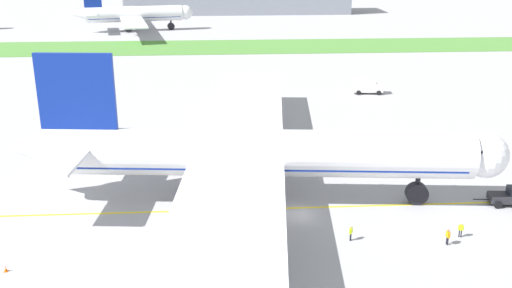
% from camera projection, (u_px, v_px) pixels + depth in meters
% --- Properties ---
extents(ground_plane, '(600.00, 600.00, 0.00)m').
position_uv_depth(ground_plane, '(299.00, 214.00, 63.36)').
color(ground_plane, '#9E9EA3').
rests_on(ground_plane, ground).
extents(apron_taxi_line, '(280.00, 0.36, 0.01)m').
position_uv_depth(apron_taxi_line, '(297.00, 208.00, 64.90)').
color(apron_taxi_line, yellow).
rests_on(apron_taxi_line, ground).
extents(grass_median_strip, '(320.00, 24.00, 0.10)m').
position_uv_depth(grass_median_strip, '(248.00, 47.00, 165.09)').
color(grass_median_strip, '#4C8438').
rests_on(grass_median_strip, ground).
extents(airliner_foreground, '(56.44, 90.90, 17.00)m').
position_uv_depth(airliner_foreground, '(250.00, 154.00, 64.70)').
color(airliner_foreground, white).
rests_on(airliner_foreground, ground).
extents(pushback_tug, '(6.12, 2.72, 2.17)m').
position_uv_depth(pushback_tug, '(510.00, 197.00, 65.39)').
color(pushback_tug, '#26262B').
rests_on(pushback_tug, ground).
extents(ground_crew_wingwalker_port, '(0.42, 0.49, 1.59)m').
position_uv_depth(ground_crew_wingwalker_port, '(351.00, 232.00, 57.52)').
color(ground_crew_wingwalker_port, black).
rests_on(ground_crew_wingwalker_port, ground).
extents(ground_crew_marshaller_front, '(0.32, 0.58, 1.66)m').
position_uv_depth(ground_crew_marshaller_front, '(448.00, 235.00, 56.68)').
color(ground_crew_marshaller_front, black).
rests_on(ground_crew_marshaller_front, ground).
extents(ground_crew_wingwalker_starboard, '(0.52, 0.37, 1.58)m').
position_uv_depth(ground_crew_wingwalker_starboard, '(461.00, 228.00, 58.18)').
color(ground_crew_wingwalker_starboard, black).
rests_on(ground_crew_wingwalker_starboard, ground).
extents(traffic_cone_port_wing, '(0.36, 0.36, 0.58)m').
position_uv_depth(traffic_cone_port_wing, '(6.00, 269.00, 52.27)').
color(traffic_cone_port_wing, '#F2590C').
rests_on(traffic_cone_port_wing, ground).
extents(service_truck_baggage_loader, '(6.04, 2.98, 2.68)m').
position_uv_depth(service_truck_baggage_loader, '(367.00, 86.00, 113.44)').
color(service_truck_baggage_loader, white).
rests_on(service_truck_baggage_loader, ground).
extents(parked_airliner_far_centre, '(39.64, 61.31, 16.13)m').
position_uv_depth(parked_airliner_far_centre, '(133.00, 15.00, 192.42)').
color(parked_airliner_far_centre, white).
rests_on(parked_airliner_far_centre, ground).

